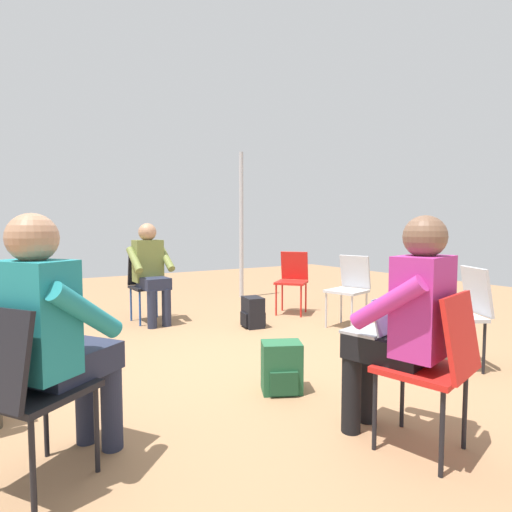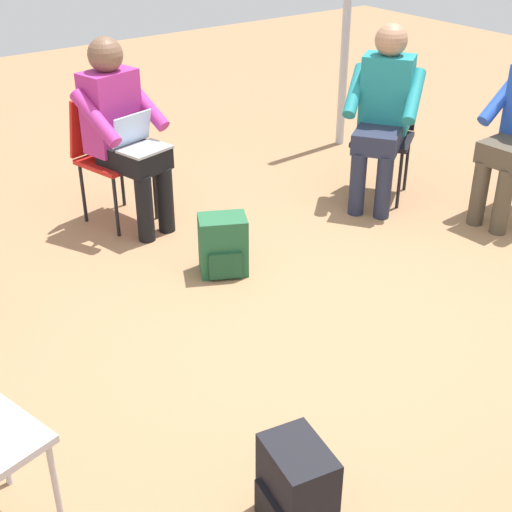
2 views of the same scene
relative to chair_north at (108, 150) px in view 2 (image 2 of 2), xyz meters
The scene contains 8 objects.
ground_plane 2.00m from the chair_north, 82.27° to the right, with size 14.00×14.00×0.00m, color #99704C.
chair_north is the anchor object (origin of this frame).
chair_northeast 1.96m from the chair_north, 23.34° to the right, with size 0.58×0.57×0.85m.
person_with_laptop 0.26m from the chair_north, 76.16° to the right, with size 0.57×0.59×1.24m.
person_in_teal 1.89m from the chair_north, 27.67° to the right, with size 0.63×0.63×1.24m.
backpack_near_laptop_user 2.88m from the chair_north, 102.76° to the right, with size 0.28×0.31×0.36m.
backpack_by_empty_chair 1.14m from the chair_north, 79.84° to the right, with size 0.34×0.31×0.36m.
tent_pole_near 2.38m from the chair_north, ahead, with size 0.07×0.07×2.39m, color #B2B2B7.
Camera 2 is at (-2.11, -2.28, 2.17)m, focal length 50.00 mm.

